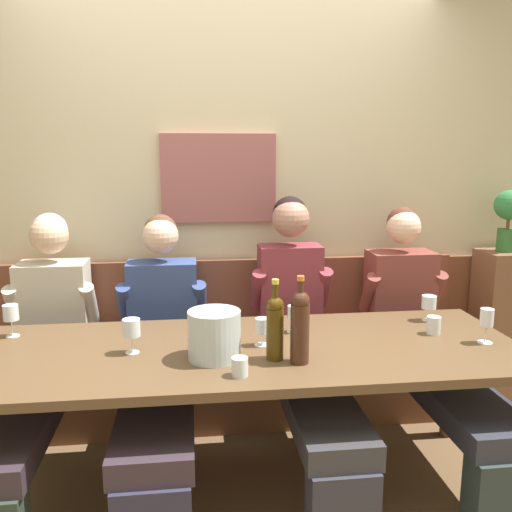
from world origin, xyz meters
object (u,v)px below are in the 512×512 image
Objects in this scene: person_left_seat at (425,335)px; wine_glass_near_bucket at (294,314)px; wine_glass_mid_right at (262,327)px; person_center_right_seat at (302,332)px; person_right_seat at (160,350)px; ice_bucket at (214,335)px; water_tumbler_right at (240,367)px; wine_glass_by_bottle at (11,314)px; wine_glass_mid_left at (486,320)px; wine_glass_center_rear at (131,329)px; water_tumbler_left at (434,325)px; wall_bench at (231,373)px; potted_plant at (509,214)px; wine_bottle_amber_mid at (275,325)px; person_center_left_seat at (38,350)px; wine_glass_left_end at (429,303)px; wine_bottle_green_tall at (300,325)px; dining_table at (243,361)px.

person_left_seat reaches higher than wine_glass_near_bucket.
person_center_right_seat is at bearing 53.96° from wine_glass_mid_right.
person_right_seat is 0.99× the size of person_left_seat.
water_tumbler_right is (0.09, -0.20, -0.07)m from ice_bucket.
ice_bucket reaches higher than wine_glass_by_bottle.
wine_glass_near_bucket is at bearing -4.26° from wine_glass_by_bottle.
wine_glass_mid_left reaches higher than wine_glass_near_bucket.
wine_glass_mid_right is 0.58m from wine_glass_center_rear.
wine_glass_mid_right is at bearing -176.25° from water_tumbler_left.
potted_plant is at bearing 1.15° from wall_bench.
wine_bottle_amber_mid is 2.72× the size of wine_glass_mid_right.
wine_glass_left_end is (1.98, -0.09, 0.20)m from person_center_left_seat.
ice_bucket is 1.19m from wine_glass_left_end.
person_left_seat is 1.27m from ice_bucket.
person_center_left_seat is at bearing -179.59° from person_center_right_seat.
wine_glass_mid_left is 1.06× the size of wine_glass_center_rear.
wine_bottle_green_tall is at bearing -41.75° from person_right_seat.
person_center_right_seat reaches higher than person_left_seat.
person_left_seat is 2.11m from wine_glass_by_bottle.
ice_bucket is 2.97× the size of water_tumbler_right.
wine_glass_mid_right is at bearing 120.44° from wine_bottle_green_tall.
wine_glass_center_rear is (-0.70, 0.19, -0.05)m from wine_bottle_green_tall.
dining_table is 6.82× the size of wine_bottle_green_tall.
potted_plant is (2.70, 0.42, 0.60)m from person_center_left_seat.
wine_glass_by_bottle is (-1.42, -0.09, 0.18)m from person_center_right_seat.
person_center_left_seat is 1.34m from person_center_right_seat.
wine_glass_by_bottle reaches higher than water_tumbler_left.
wine_glass_near_bucket reaches higher than water_tumbler_left.
person_center_left_seat reaches higher than water_tumbler_right.
person_center_right_seat is at bearing 24.55° from wine_glass_center_rear.
wall_bench is 2.08× the size of person_right_seat.
ice_bucket is (0.26, -0.45, 0.23)m from person_right_seat.
wine_glass_mid_right is (-0.94, -0.34, 0.20)m from person_left_seat.
person_right_seat is 6.06× the size of ice_bucket.
wine_glass_near_bucket is (-0.76, -0.18, 0.20)m from person_left_seat.
wine_bottle_amber_mid is (-0.90, -0.51, 0.26)m from person_left_seat.
wine_glass_by_bottle is (-2.07, 0.00, 0.02)m from wine_glass_left_end.
wine_glass_mid_left is (1.50, -0.41, 0.23)m from person_right_seat.
wine_glass_center_rear is (-0.48, -0.76, 0.55)m from wall_bench.
ice_bucket is 0.49m from wine_glass_near_bucket.
wine_glass_left_end is at bearing 18.93° from ice_bucket.
water_tumbler_left reaches higher than water_tumbler_right.
person_center_left_seat is at bearing 177.47° from wine_glass_left_end.
wall_bench reaches higher than wine_glass_left_end.
person_center_left_seat is at bearing -158.56° from wall_bench.
ice_bucket is at bearing -178.17° from wine_glass_mid_left.
wine_glass_mid_left is 2.16× the size of water_tumbler_right.
water_tumbler_right is at bearing -97.43° from dining_table.
wall_bench is 0.84m from dining_table.
person_left_seat reaches higher than wine_glass_mid_right.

